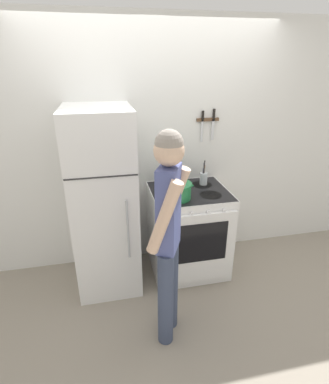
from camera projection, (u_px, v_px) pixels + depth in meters
name	position (u px, v px, depth m)	size (l,w,h in m)	color
ground_plane	(155.00, 252.00, 3.63)	(14.00, 14.00, 0.00)	gray
wall_back	(153.00, 149.00, 3.15)	(10.00, 0.06, 2.55)	silver
refrigerator	(104.00, 203.00, 2.85)	(0.59, 0.74, 1.78)	white
stove_range	(189.00, 231.00, 3.17)	(0.78, 0.72, 0.93)	white
dutch_oven_pot	(176.00, 191.00, 2.83)	(0.34, 0.30, 0.18)	#237A42
tea_kettle	(171.00, 182.00, 3.08)	(0.23, 0.19, 0.22)	black
utensil_jar	(204.00, 178.00, 3.15)	(0.08, 0.08, 0.27)	silver
person	(168.00, 231.00, 2.18)	(0.38, 0.43, 1.74)	#38425B
wall_knife_strip	(208.00, 120.00, 3.10)	(0.24, 0.03, 0.34)	brown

